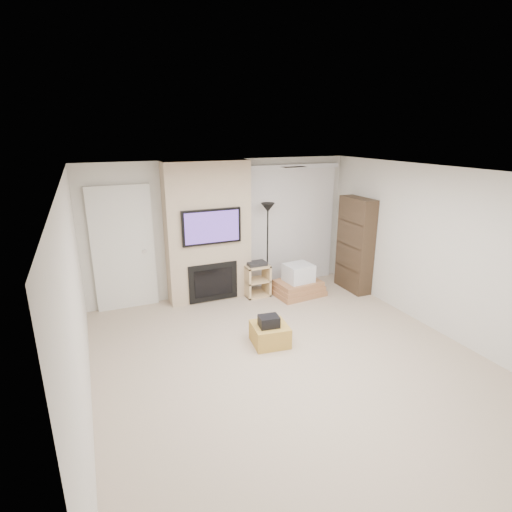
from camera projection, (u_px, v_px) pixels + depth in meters
name	position (u px, v px, depth m)	size (l,w,h in m)	color
floor	(291.00, 362.00, 5.38)	(5.00, 5.50, 0.00)	tan
ceiling	(297.00, 174.00, 4.63)	(5.00, 5.50, 0.00)	white
wall_back	(223.00, 228.00, 7.41)	(5.00, 2.50, 0.00)	beige
wall_front	(495.00, 408.00, 2.59)	(5.00, 2.50, 0.00)	beige
wall_left	(77.00, 308.00, 4.06)	(5.50, 2.50, 0.00)	beige
wall_right	(442.00, 252.00, 5.94)	(5.50, 2.50, 0.00)	beige
hvac_vent	(294.00, 167.00, 5.48)	(0.35, 0.18, 0.01)	silver
ottoman	(270.00, 334.00, 5.80)	(0.50, 0.50, 0.30)	#B48A39
black_bag	(269.00, 321.00, 5.68)	(0.28, 0.22, 0.16)	black
fireplace_wall	(208.00, 233.00, 7.10)	(1.50, 0.47, 2.50)	tan
entry_door	(123.00, 249.00, 6.76)	(1.02, 0.11, 2.14)	silver
vertical_blinds	(291.00, 221.00, 7.89)	(1.98, 0.10, 2.37)	silver
floor_lamp	(268.00, 223.00, 7.32)	(0.26, 0.26, 1.73)	black
av_stand	(257.00, 278.00, 7.47)	(0.45, 0.38, 0.66)	#DCB87F
box_stack	(298.00, 283.00, 7.53)	(0.95, 0.75, 0.60)	#A87048
bookshelf	(355.00, 245.00, 7.61)	(0.30, 0.80, 1.80)	#332518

